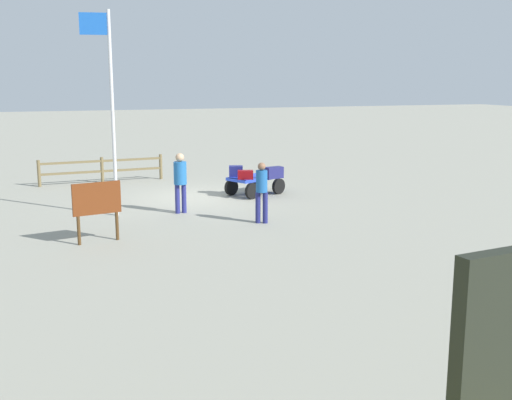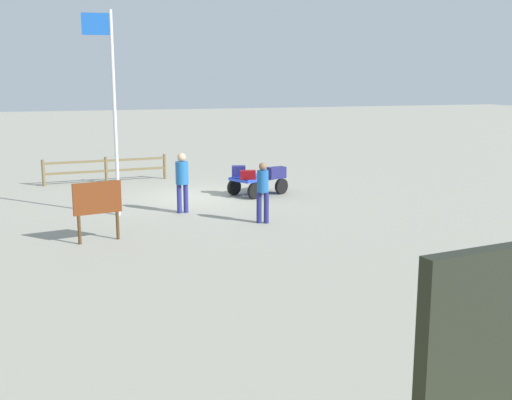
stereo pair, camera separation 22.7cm
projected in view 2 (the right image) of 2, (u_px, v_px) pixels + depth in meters
The scene contains 10 objects.
ground_plane at pixel (199, 197), 20.78m from camera, with size 120.00×120.00×0.00m, color gray.
luggage_cart at pixel (257, 182), 21.18m from camera, with size 2.13×1.80×0.64m.
suitcase_navy at pixel (239, 171), 21.03m from camera, with size 0.53×0.43×0.37m.
suitcase_olive at pixel (248, 175), 20.51m from camera, with size 0.57×0.43×0.29m.
suitcase_maroon at pixel (277, 173), 20.67m from camera, with size 0.65×0.43×0.38m.
worker_lead at pixel (263, 189), 16.90m from camera, with size 0.42×0.42×1.67m.
worker_trailing at pixel (182, 177), 18.18m from camera, with size 0.40×0.40×1.78m.
flagpole at pixel (111, 99), 17.43m from camera, with size 0.83×0.13×5.76m.
signboard at pixel (98, 202), 14.95m from camera, with size 1.16×0.30×1.47m.
wooden_fence at pixel (106, 167), 23.66m from camera, with size 4.67×0.43×0.98m.
Camera 2 is at (4.66, 19.96, 3.91)m, focal length 43.64 mm.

